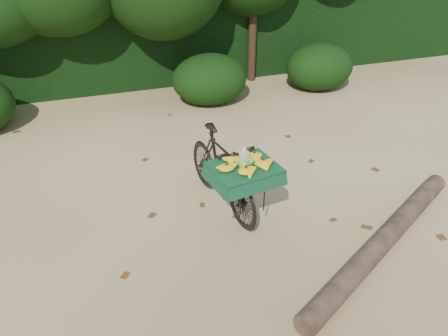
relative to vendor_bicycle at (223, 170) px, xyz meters
name	(u,v)px	position (x,y,z in m)	size (l,w,h in m)	color
ground	(194,242)	(-0.59, -0.66, -0.57)	(80.00, 80.00, 0.00)	#D5B871
vendor_bicycle	(223,170)	(0.00, 0.00, 0.00)	(0.96, 1.95, 1.13)	black
fallen_log	(383,241)	(1.58, -1.51, -0.45)	(0.26, 0.26, 3.55)	brown
hedge_backdrop	(120,40)	(-0.59, 5.64, 0.33)	(26.00, 1.80, 1.80)	black
bush_clumps	(161,87)	(-0.09, 3.64, -0.12)	(8.80, 1.70, 0.90)	black
leaf_litter	(182,213)	(-0.59, -0.01, -0.57)	(7.00, 7.30, 0.01)	#533016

